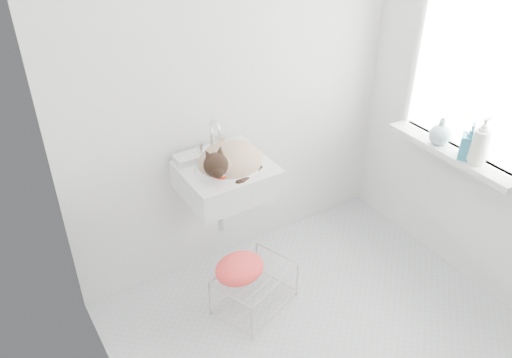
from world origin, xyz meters
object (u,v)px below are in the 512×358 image
cat (229,161)px  bottle_a (475,163)px  bottle_c (438,143)px  wire_rack (255,287)px  sink (226,166)px  bottle_b (466,158)px

cat → bottle_a: size_ratio=1.80×
cat → bottle_c: (1.21, -0.43, -0.04)m
cat → wire_rack: (-0.00, -0.27, -0.74)m
bottle_a → cat: bearing=150.1°
sink → bottle_c: 1.30m
bottle_b → bottle_c: bearing=90.0°
sink → cat: size_ratio=1.18×
bottle_a → bottle_b: bottle_a is taller
sink → bottle_a: bottle_a is taller
wire_rack → bottle_c: size_ratio=2.61×
sink → wire_rack: sink is taller
cat → bottle_b: size_ratio=2.00×
wire_rack → bottle_c: 1.41m
sink → bottle_c: sink is taller
sink → bottle_b: (1.22, -0.65, 0.00)m
bottle_a → sink: bearing=149.8°
cat → wire_rack: cat is taller
cat → bottle_b: (1.21, -0.63, -0.04)m
sink → wire_rack: 0.76m
sink → wire_rack: bearing=-87.6°
bottle_b → bottle_c: size_ratio=1.25×
wire_rack → bottle_a: bottle_a is taller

